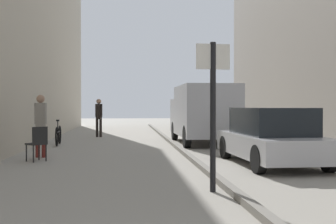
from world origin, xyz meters
TOP-DOWN VIEW (x-y plane):
  - ground_plane at (0.00, 12.00)m, footprint 80.00×80.00m
  - kerb_strip at (1.58, 12.00)m, footprint 0.16×40.00m
  - pedestrian_main_foreground at (-1.53, 19.87)m, footprint 0.35×0.27m
  - pedestrian_mid_block at (-2.68, 11.57)m, footprint 0.36×0.24m
  - delivery_van at (2.85, 15.85)m, footprint 2.07×5.31m
  - parked_car at (3.48, 9.45)m, footprint 1.94×4.25m
  - street_sign_post at (1.29, 6.12)m, footprint 0.60×0.10m
  - bicycle_leaning at (-2.80, 15.59)m, footprint 0.15×1.77m
  - cafe_chair_near_window at (-2.58, 10.62)m, footprint 0.62×0.62m

SIDE VIEW (x-z plane):
  - ground_plane at x=0.00m, z-range 0.00..0.00m
  - kerb_strip at x=1.58m, z-range 0.00..0.12m
  - bicycle_leaning at x=-2.80m, z-range -0.11..0.87m
  - cafe_chair_near_window at x=-2.58m, z-range 0.08..1.02m
  - parked_car at x=3.48m, z-range -0.01..1.44m
  - pedestrian_mid_block at x=-2.68m, z-range 0.14..1.96m
  - pedestrian_main_foreground at x=-1.53m, z-range 0.14..1.98m
  - delivery_van at x=2.85m, z-range 0.09..2.38m
  - street_sign_post at x=1.29m, z-range 0.25..2.85m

